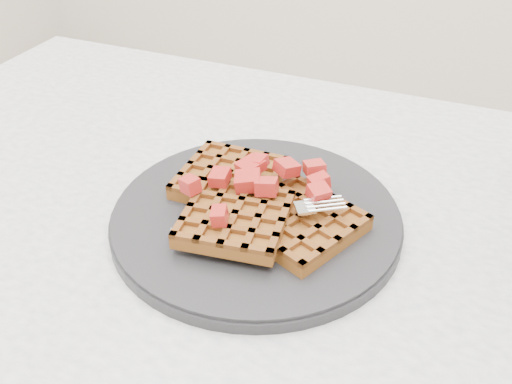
% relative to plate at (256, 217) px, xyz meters
% --- Properties ---
extents(table, '(1.20, 0.80, 0.75)m').
position_rel_plate_xyz_m(table, '(0.05, -0.03, -0.12)').
color(table, white).
rests_on(table, ground).
extents(plate, '(0.30, 0.30, 0.02)m').
position_rel_plate_xyz_m(plate, '(0.00, 0.00, 0.00)').
color(plate, black).
rests_on(plate, table).
extents(waffles, '(0.22, 0.18, 0.03)m').
position_rel_plate_xyz_m(waffles, '(0.00, -0.00, 0.02)').
color(waffles, brown).
rests_on(waffles, plate).
extents(strawberry_pile, '(0.15, 0.15, 0.02)m').
position_rel_plate_xyz_m(strawberry_pile, '(0.00, -0.00, 0.05)').
color(strawberry_pile, maroon).
rests_on(strawberry_pile, waffles).
extents(fork, '(0.16, 0.12, 0.02)m').
position_rel_plate_xyz_m(fork, '(0.03, -0.03, 0.02)').
color(fork, silver).
rests_on(fork, plate).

